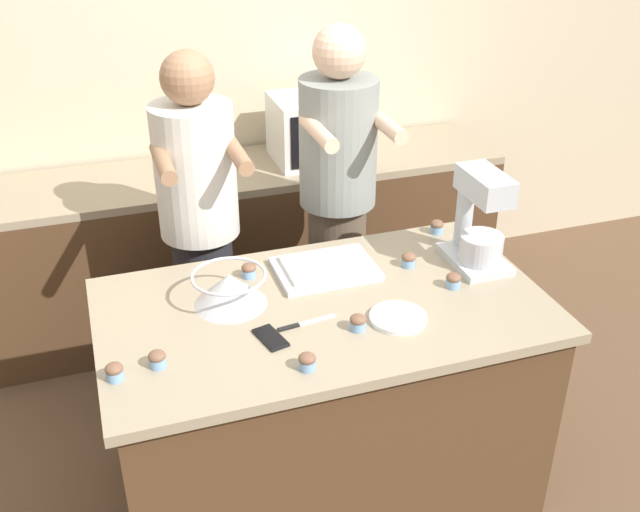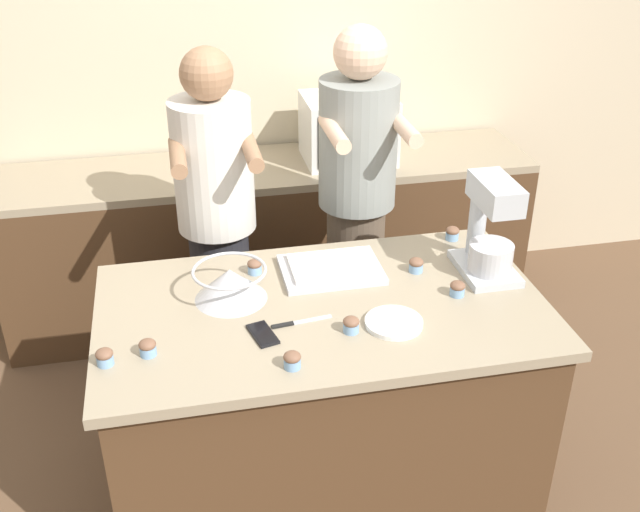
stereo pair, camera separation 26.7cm
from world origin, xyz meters
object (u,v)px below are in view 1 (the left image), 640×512
at_px(mixing_bowl, 230,288).
at_px(cupcake_3, 307,361).
at_px(cell_phone, 271,338).
at_px(cupcake_0, 157,359).
at_px(cupcake_6, 249,270).
at_px(stand_mixer, 479,224).
at_px(cupcake_1, 358,322).
at_px(cupcake_7, 114,372).
at_px(person_left, 201,232).
at_px(knife, 303,324).
at_px(cupcake_2, 453,280).
at_px(person_right, 338,205).
at_px(small_plate, 398,318).
at_px(cupcake_4, 409,260).
at_px(cupcake_5, 437,227).
at_px(microwave_oven, 318,128).
at_px(baking_tray, 325,268).

distance_m(mixing_bowl, cupcake_3, 0.48).
bearing_deg(cell_phone, cupcake_0, -175.17).
distance_m(cell_phone, cupcake_6, 0.43).
xyz_separation_m(stand_mixer, cupcake_0, (-1.30, -0.28, -0.14)).
bearing_deg(cupcake_1, cupcake_7, -178.90).
distance_m(mixing_bowl, cupcake_0, 0.42).
bearing_deg(mixing_bowl, person_left, 89.52).
height_order(knife, cupcake_2, cupcake_2).
distance_m(person_right, cupcake_3, 1.19).
relative_size(small_plate, knife, 0.92).
bearing_deg(cupcake_6, cupcake_7, -138.67).
distance_m(mixing_bowl, cupcake_1, 0.49).
distance_m(small_plate, cupcake_2, 0.32).
xyz_separation_m(small_plate, cupcake_2, (0.29, 0.14, 0.02)).
relative_size(cupcake_2, cupcake_4, 1.00).
bearing_deg(cupcake_2, cupcake_6, 156.02).
bearing_deg(person_left, stand_mixer, -32.95).
bearing_deg(mixing_bowl, cupcake_5, 15.92).
distance_m(person_left, small_plate, 1.06).
height_order(person_right, small_plate, person_right).
xyz_separation_m(microwave_oven, cupcake_2, (0.07, -1.43, -0.13)).
distance_m(small_plate, cupcake_3, 0.42).
relative_size(cupcake_3, cupcake_7, 1.00).
bearing_deg(cupcake_6, baking_tray, -10.92).
distance_m(cupcake_2, cupcake_3, 0.74).
bearing_deg(stand_mixer, small_plate, -148.49).
bearing_deg(cupcake_6, knife, -74.98).
relative_size(baking_tray, microwave_oven, 0.84).
height_order(cell_phone, cupcake_5, cupcake_5).
distance_m(person_left, cupcake_5, 1.03).
bearing_deg(cupcake_1, small_plate, 3.64).
relative_size(baking_tray, cupcake_6, 6.59).
height_order(microwave_oven, cupcake_6, microwave_oven).
bearing_deg(cupcake_0, person_left, 71.57).
height_order(mixing_bowl, cupcake_1, mixing_bowl).
distance_m(microwave_oven, knife, 1.59).
relative_size(baking_tray, cupcake_3, 6.59).
distance_m(person_left, baking_tray, 0.66).
bearing_deg(cupcake_2, cupcake_3, -155.76).
distance_m(cupcake_3, cupcake_4, 0.77).
bearing_deg(cupcake_3, microwave_oven, 70.69).
distance_m(microwave_oven, cupcake_1, 1.62).
height_order(mixing_bowl, cupcake_5, mixing_bowl).
distance_m(baking_tray, cupcake_6, 0.30).
bearing_deg(mixing_bowl, knife, -44.98).
relative_size(mixing_bowl, cupcake_5, 4.66).
bearing_deg(baking_tray, mixing_bowl, -164.84).
bearing_deg(cupcake_7, mixing_bowl, 35.85).
relative_size(person_right, cupcake_7, 29.26).
height_order(cupcake_0, cupcake_7, same).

